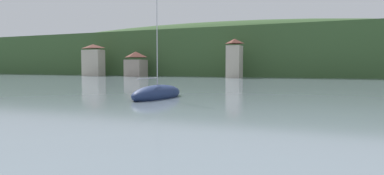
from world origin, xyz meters
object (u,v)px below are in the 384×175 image
at_px(shore_building_central, 234,59).
at_px(sailboat_mid_5, 157,94).
at_px(shore_building_west, 93,61).
at_px(shore_building_westcentral, 136,64).

xyz_separation_m(shore_building_central, sailboat_mid_5, (8.15, -55.80, -4.50)).
bearing_deg(shore_building_central, shore_building_west, -179.72).
relative_size(shore_building_central, sailboat_mid_5, 0.99).
height_order(shore_building_west, shore_building_westcentral, shore_building_west).
xyz_separation_m(shore_building_west, shore_building_central, (45.23, 0.22, 0.13)).
bearing_deg(shore_building_west, sailboat_mid_5, -46.16).
xyz_separation_m(shore_building_westcentral, sailboat_mid_5, (38.30, -56.24, -3.16)).
bearing_deg(shore_building_central, sailboat_mid_5, -81.69).
distance_m(shore_building_west, sailboat_mid_5, 77.18).
bearing_deg(shore_building_westcentral, sailboat_mid_5, -55.75).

